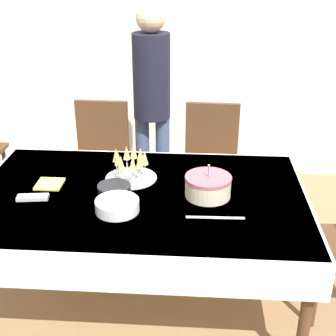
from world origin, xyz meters
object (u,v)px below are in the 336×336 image
Objects in this scene: dining_chair_far_left at (101,159)px; plate_stack_dessert at (114,188)px; dining_chair_far_right at (211,162)px; birthday_cake at (208,186)px; person_standing at (152,92)px; plate_stack_main at (117,206)px; champagne_tray at (130,164)px.

dining_chair_far_left reaches higher than plate_stack_dessert.
dining_chair_far_right is 0.95m from birthday_cake.
plate_stack_dessert is at bearing -73.16° from dining_chair_far_left.
plate_stack_dessert is 1.13m from person_standing.
birthday_cake is 1.11× the size of plate_stack_main.
person_standing is at bearing 110.60° from birthday_cake.
dining_chair_far_left is 0.86m from champagne_tray.
plate_stack_main is 1.34m from person_standing.
birthday_cake reaches higher than champagne_tray.
person_standing reaches higher than dining_chair_far_left.
dining_chair_far_right reaches higher than plate_stack_main.
dining_chair_far_left is 0.83m from dining_chair_far_right.
person_standing reaches higher than champagne_tray.
plate_stack_dessert is (0.27, -0.89, 0.23)m from dining_chair_far_left.
dining_chair_far_left and dining_chair_far_right have the same top height.
plate_stack_dessert is (-0.07, -0.16, -0.08)m from champagne_tray.
plate_stack_main is 0.23m from plate_stack_dessert.
dining_chair_far_right is 3.68× the size of birthday_cake.
person_standing reaches higher than dining_chair_far_right.
dining_chair_far_left is 4.96× the size of plate_stack_dessert.
dining_chair_far_left is at bearing 180.00° from dining_chair_far_right.
dining_chair_far_left reaches higher than plate_stack_main.
dining_chair_far_right reaches higher than champagne_tray.
dining_chair_far_right is 1.08m from plate_stack_dessert.
champagne_tray is (-0.49, -0.72, 0.31)m from dining_chair_far_right.
dining_chair_far_right is 3.08× the size of champagne_tray.
plate_stack_dessert is 0.12× the size of person_standing.
birthday_cake is at bearing -69.40° from person_standing.
person_standing is at bearing 29.07° from dining_chair_far_left.
dining_chair_far_right is 4.96× the size of plate_stack_dessert.
dining_chair_far_left reaches higher than champagne_tray.
person_standing is (-0.46, 0.21, 0.47)m from dining_chair_far_right.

